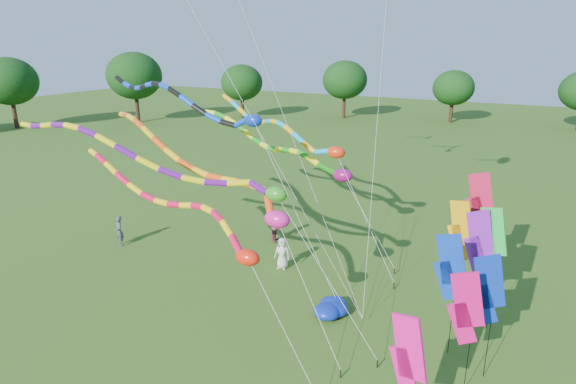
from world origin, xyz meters
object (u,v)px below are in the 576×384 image
at_px(tube_kite_red, 183,211).
at_px(person_c, 277,227).
at_px(blue_nylon_heap, 329,308).
at_px(tube_kite_orange, 202,167).
at_px(person_a, 282,253).
at_px(person_b, 119,231).

bearing_deg(tube_kite_red, person_c, 111.98).
bearing_deg(blue_nylon_heap, tube_kite_red, -150.84).
bearing_deg(tube_kite_orange, person_a, 71.05).
distance_m(person_b, person_c, 8.50).
relative_size(blue_nylon_heap, person_a, 1.31).
height_order(tube_kite_orange, person_b, tube_kite_orange).
distance_m(tube_kite_orange, blue_nylon_heap, 8.03).
relative_size(person_a, person_b, 0.94).
bearing_deg(person_b, tube_kite_red, 4.73).
xyz_separation_m(tube_kite_orange, person_b, (-6.58, 1.03, -4.61)).
relative_size(tube_kite_orange, person_b, 9.42).
xyz_separation_m(blue_nylon_heap, person_c, (-5.47, 5.58, 0.54)).
height_order(tube_kite_red, tube_kite_orange, tube_kite_orange).
bearing_deg(person_b, blue_nylon_heap, 26.03).
height_order(person_a, person_b, person_b).
xyz_separation_m(person_b, person_c, (7.24, 4.46, -0.04)).
bearing_deg(person_c, person_a, -160.11).
relative_size(tube_kite_orange, person_a, 9.98).
bearing_deg(person_c, person_b, 108.50).
bearing_deg(person_a, tube_kite_red, -110.20).
distance_m(tube_kite_red, person_b, 9.45).
bearing_deg(tube_kite_red, blue_nylon_heap, 47.28).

